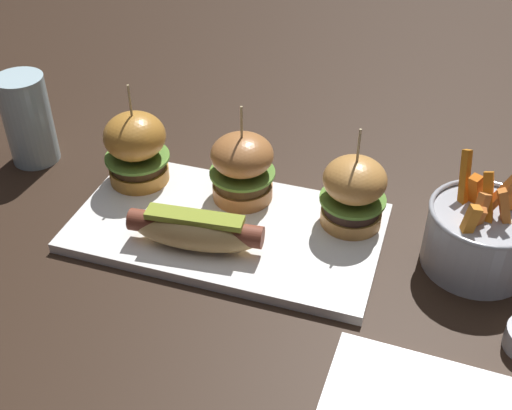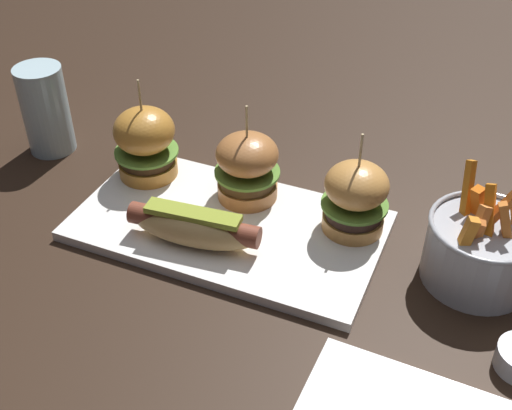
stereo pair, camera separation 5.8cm
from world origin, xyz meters
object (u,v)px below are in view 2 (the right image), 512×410
water_glass (46,110)px  platter_main (228,226)px  hot_dog (194,227)px  slider_left (145,142)px  slider_center (244,166)px  slider_right (355,197)px  fries_bucket (481,250)px

water_glass → platter_main: bearing=-12.5°
hot_dog → platter_main: bearing=67.7°
platter_main → slider_left: (-0.15, 0.06, 0.06)m
hot_dog → slider_center: 0.12m
slider_right → fries_bucket: bearing=-6.0°
hot_dog → water_glass: bearing=158.1°
hot_dog → slider_right: size_ratio=1.22×
slider_left → water_glass: size_ratio=1.09×
hot_dog → fries_bucket: bearing=15.1°
hot_dog → slider_right: 0.20m
hot_dog → water_glass: 0.34m
slider_left → fries_bucket: bearing=-2.4°
hot_dog → fries_bucket: size_ratio=1.23×
platter_main → hot_dog: (-0.02, -0.05, 0.03)m
slider_right → platter_main: bearing=-160.6°
hot_dog → slider_right: bearing=31.4°
slider_left → slider_right: bearing=-0.5°
slider_center → slider_right: bearing=-3.4°
water_glass → slider_center: bearing=-2.0°
hot_dog → fries_bucket: (0.33, 0.09, 0.01)m
slider_left → fries_bucket: slider_left is taller
slider_right → water_glass: (-0.49, 0.02, 0.01)m
hot_dog → water_glass: (-0.32, 0.13, 0.03)m
hot_dog → slider_right: (0.17, 0.11, 0.02)m
platter_main → slider_center: size_ratio=2.86×
slider_right → fries_bucket: (0.16, -0.02, -0.02)m
fries_bucket → slider_right: bearing=174.0°
slider_center → water_glass: slider_center is taller
slider_right → fries_bucket: 0.16m
slider_left → water_glass: slider_left is taller
slider_right → water_glass: slider_right is taller
hot_dog → slider_right: slider_right is taller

